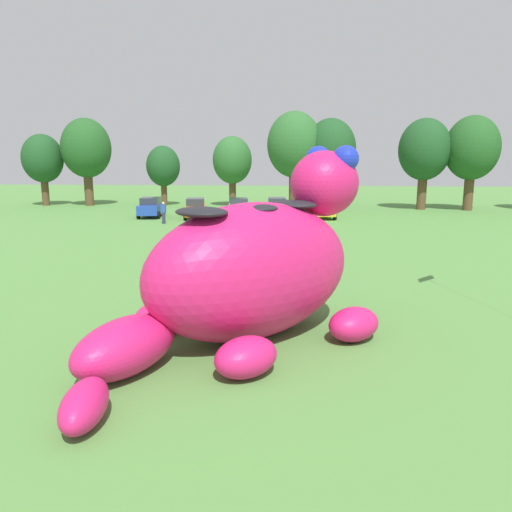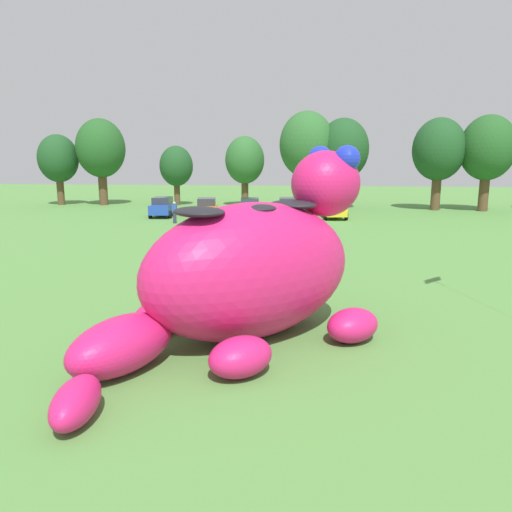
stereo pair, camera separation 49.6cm
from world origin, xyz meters
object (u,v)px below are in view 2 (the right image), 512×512
object	(u,v)px
car_white	(250,208)
spectator_by_cars	(254,263)
car_orange	(207,208)
spectator_near_inflatable	(216,256)
car_silver	(288,208)
spectator_far_side	(327,258)
car_yellow	(334,208)
spectator_wandering	(266,225)
spectator_mid_field	(175,213)
giant_inflatable_creature	(252,268)
car_blue	(163,207)

from	to	relation	value
car_white	spectator_by_cars	world-z (taller)	car_white
car_orange	car_white	size ratio (longest dim) A/B	1.01
spectator_near_inflatable	car_white	bearing A→B (deg)	93.20
car_orange	car_silver	world-z (taller)	same
car_silver	spectator_far_side	bearing A→B (deg)	-82.71
car_yellow	spectator_far_side	xyz separation A→B (m)	(-1.18, -21.48, -0.01)
car_orange	spectator_wandering	size ratio (longest dim) A/B	2.53
car_orange	spectator_mid_field	size ratio (longest dim) A/B	2.53
spectator_by_cars	spectator_wandering	bearing A→B (deg)	93.14
car_yellow	spectator_wandering	world-z (taller)	car_yellow
spectator_by_cars	spectator_far_side	size ratio (longest dim) A/B	1.00
spectator_far_side	spectator_wandering	bearing A→B (deg)	109.82
car_yellow	spectator_far_side	bearing A→B (deg)	-93.14
giant_inflatable_creature	spectator_near_inflatable	size ratio (longest dim) A/B	5.73
car_yellow	spectator_far_side	distance (m)	21.51
car_orange	car_silver	size ratio (longest dim) A/B	1.03
car_yellow	spectator_near_inflatable	world-z (taller)	car_yellow
giant_inflatable_creature	spectator_near_inflatable	xyz separation A→B (m)	(-2.48, 7.23, -1.12)
car_blue	spectator_near_inflatable	world-z (taller)	car_blue
spectator_mid_field	car_white	bearing A→B (deg)	36.38
car_white	spectator_far_side	distance (m)	21.59
giant_inflatable_creature	spectator_far_side	xyz separation A→B (m)	(2.33, 7.32, -1.12)
car_white	car_blue	bearing A→B (deg)	177.94
spectator_by_cars	spectator_wandering	distance (m)	11.50
giant_inflatable_creature	spectator_wandering	world-z (taller)	giant_inflatable_creature
car_white	spectator_far_side	size ratio (longest dim) A/B	2.50
car_blue	car_orange	world-z (taller)	same
car_silver	car_orange	bearing A→B (deg)	-169.67
car_silver	spectator_wandering	size ratio (longest dim) A/B	2.46
car_white	spectator_mid_field	xyz separation A→B (m)	(-5.46, -4.02, -0.01)
car_blue	car_yellow	world-z (taller)	same
car_silver	spectator_near_inflatable	size ratio (longest dim) A/B	2.46
car_blue	spectator_far_side	world-z (taller)	car_blue
giant_inflatable_creature	spectator_far_side	bearing A→B (deg)	72.35
car_yellow	spectator_by_cars	xyz separation A→B (m)	(-4.15, -22.97, -0.01)
car_orange	car_yellow	world-z (taller)	same
car_blue	spectator_near_inflatable	xyz separation A→B (m)	(8.89, -21.12, -0.01)
car_silver	spectator_far_side	xyz separation A→B (m)	(2.77, -21.64, -0.01)
car_white	spectator_far_side	bearing A→B (deg)	-73.93
car_silver	spectator_by_cars	bearing A→B (deg)	-90.50
car_yellow	spectator_near_inflatable	xyz separation A→B (m)	(-5.99, -21.57, -0.01)
giant_inflatable_creature	spectator_mid_field	size ratio (longest dim) A/B	5.73
giant_inflatable_creature	spectator_mid_field	bearing A→B (deg)	110.73
spectator_by_cars	spectator_mid_field	bearing A→B (deg)	114.91
car_orange	car_silver	distance (m)	6.99
spectator_near_inflatable	giant_inflatable_creature	bearing A→B (deg)	-71.05
giant_inflatable_creature	car_yellow	distance (m)	29.04
spectator_wandering	giant_inflatable_creature	bearing A→B (deg)	-85.80
car_white	car_silver	xyz separation A→B (m)	(3.21, 0.89, 0.00)
car_blue	car_orange	size ratio (longest dim) A/B	0.98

